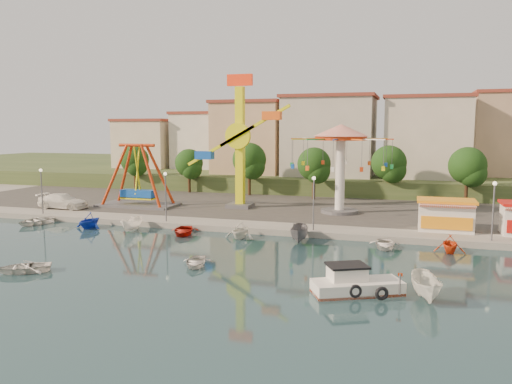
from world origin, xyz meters
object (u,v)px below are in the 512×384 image
at_px(wave_swinger, 341,148).
at_px(cabin_motorboat, 355,285).
at_px(pirate_ship_ride, 138,177).
at_px(kamikaze_tower, 243,146).
at_px(van, 63,201).
at_px(rowboat_a, 196,262).
at_px(skiff, 427,287).

distance_m(wave_swinger, cabin_motorboat, 28.59).
relative_size(pirate_ship_ride, kamikaze_tower, 0.61).
distance_m(pirate_ship_ride, van, 9.56).
xyz_separation_m(kamikaze_tower, wave_swinger, (12.07, -0.20, -0.14)).
height_order(pirate_ship_ride, kamikaze_tower, kamikaze_tower).
height_order(wave_swinger, rowboat_a, wave_swinger).
xyz_separation_m(wave_swinger, skiff, (9.03, -27.10, -7.39)).
relative_size(wave_swinger, rowboat_a, 3.66).
bearing_deg(kamikaze_tower, skiff, -52.30).
bearing_deg(kamikaze_tower, rowboat_a, -79.72).
relative_size(kamikaze_tower, wave_swinger, 1.42).
xyz_separation_m(pirate_ship_ride, van, (-7.90, -4.55, -2.87)).
bearing_deg(rowboat_a, pirate_ship_ride, 114.71).
height_order(wave_swinger, skiff, wave_swinger).
bearing_deg(van, wave_swinger, -78.92).
relative_size(rowboat_a, skiff, 0.76).
bearing_deg(pirate_ship_ride, cabin_motorboat, -39.43).
distance_m(pirate_ship_ride, rowboat_a, 28.55).
height_order(skiff, van, van).
bearing_deg(van, pirate_ship_ride, -60.69).
bearing_deg(kamikaze_tower, cabin_motorboat, -58.45).
xyz_separation_m(cabin_motorboat, rowboat_a, (-12.34, 2.85, -0.20)).
bearing_deg(cabin_motorboat, wave_swinger, 72.92).
bearing_deg(kamikaze_tower, van, -161.56).
xyz_separation_m(wave_swinger, rowboat_a, (-7.63, -24.29, -7.87)).
bearing_deg(van, cabin_motorboat, -118.62).
bearing_deg(rowboat_a, wave_swinger, 58.21).
xyz_separation_m(wave_swinger, van, (-33.34, -6.89, -6.67)).
xyz_separation_m(pirate_ship_ride, skiff, (34.47, -24.75, -3.59)).
bearing_deg(rowboat_a, kamikaze_tower, 85.93).
bearing_deg(rowboat_a, skiff, -23.94).
height_order(pirate_ship_ride, wave_swinger, wave_swinger).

